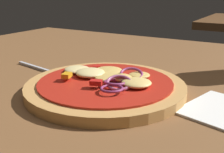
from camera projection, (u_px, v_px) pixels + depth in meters
name	position (u px, v px, depth m)	size (l,w,h in m)	color
dining_table	(104.00, 106.00, 0.44)	(1.20, 1.04, 0.04)	brown
pizza	(106.00, 85.00, 0.44)	(0.25, 0.25, 0.03)	tan
fork	(47.00, 71.00, 0.55)	(0.17, 0.05, 0.01)	silver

